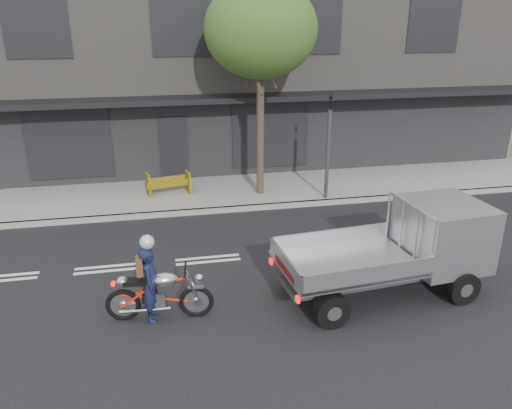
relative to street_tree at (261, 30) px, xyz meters
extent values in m
plane|color=black|center=(-2.20, -4.20, -5.28)|extent=(80.00, 80.00, 0.00)
cube|color=gray|center=(-2.20, 0.50, -5.20)|extent=(32.00, 3.20, 0.15)
cube|color=gray|center=(-2.20, -1.10, -5.20)|extent=(32.00, 0.20, 0.15)
cube|color=slate|center=(-2.20, 7.10, -1.28)|extent=(26.00, 10.00, 8.00)
cylinder|color=#382B21|center=(0.00, 0.00, -3.28)|extent=(0.24, 0.24, 4.00)
ellipsoid|color=#3F5821|center=(0.00, 0.00, 0.02)|extent=(3.40, 3.40, 2.89)
cylinder|color=#2D2D30|center=(2.00, -0.85, -3.78)|extent=(0.12, 0.12, 3.00)
imported|color=black|center=(2.00, -0.85, -2.03)|extent=(0.08, 0.10, 0.50)
torus|color=black|center=(-4.12, -6.46, -4.94)|extent=(0.71, 0.17, 0.70)
torus|color=black|center=(-2.68, -6.61, -4.94)|extent=(0.71, 0.17, 0.70)
cube|color=#2D2D30|center=(-3.46, -6.53, -4.83)|extent=(0.38, 0.28, 0.29)
ellipsoid|color=silver|center=(-3.29, -6.55, -4.41)|extent=(0.60, 0.38, 0.29)
cube|color=black|center=(-3.79, -6.50, -4.43)|extent=(0.58, 0.30, 0.09)
cylinder|color=black|center=(-2.87, -6.59, -4.21)|extent=(0.11, 0.63, 0.04)
imported|color=#131936|center=(-3.55, -6.54, -4.49)|extent=(0.44, 0.61, 1.58)
cylinder|color=black|center=(-0.12, -7.49, -4.92)|extent=(0.74, 0.33, 0.71)
cylinder|color=black|center=(-0.27, -5.89, -4.92)|extent=(0.74, 0.33, 0.71)
cylinder|color=black|center=(2.87, -7.20, -4.92)|extent=(0.74, 0.33, 0.71)
cylinder|color=black|center=(2.72, -5.61, -4.92)|extent=(0.74, 0.33, 0.71)
cube|color=#2D2D30|center=(1.30, -6.55, -4.76)|extent=(4.39, 1.34, 0.13)
cube|color=#BBBBC0|center=(2.75, -6.41, -4.01)|extent=(1.75, 1.83, 1.41)
cube|color=black|center=(2.75, -6.41, -3.60)|extent=(1.55, 1.72, 0.52)
cube|color=#B9BABF|center=(0.50, -6.62, -4.41)|extent=(2.98, 2.09, 0.09)
camera|label=1|loc=(-3.19, -15.34, 0.49)|focal=35.00mm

